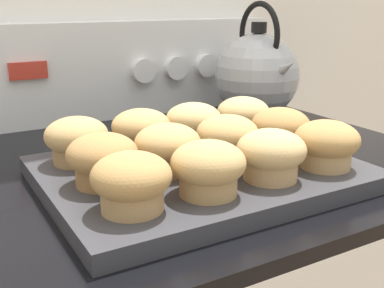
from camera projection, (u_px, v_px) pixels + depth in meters
control_panel at (112, 70)px, 0.95m from camera, size 0.72×0.07×0.19m
muffin_pan at (199, 173)px, 0.63m from camera, size 0.39×0.30×0.02m
muffin_r0_c0 at (132, 182)px, 0.48m from camera, size 0.08×0.08×0.06m
muffin_r0_c1 at (208, 168)px, 0.52m from camera, size 0.08×0.08×0.06m
muffin_r0_c2 at (271, 154)px, 0.57m from camera, size 0.08×0.08×0.06m
muffin_r0_c3 at (326, 144)px, 0.61m from camera, size 0.08×0.08×0.06m
muffin_r1_c0 at (103, 159)px, 0.55m from camera, size 0.08×0.08×0.06m
muffin_r1_c1 at (168, 148)px, 0.59m from camera, size 0.08×0.08×0.06m
muffin_r1_c2 at (227, 137)px, 0.63m from camera, size 0.08×0.08×0.06m
muffin_r1_c3 at (280, 129)px, 0.68m from camera, size 0.08×0.08×0.06m
muffin_r2_c0 at (77, 140)px, 0.62m from camera, size 0.08×0.08×0.06m
muffin_r2_c1 at (141, 130)px, 0.67m from camera, size 0.08×0.08×0.06m
muffin_r2_c2 at (194, 123)px, 0.71m from camera, size 0.08×0.08×0.06m
muffin_r2_c3 at (243, 116)px, 0.75m from camera, size 0.08×0.08×0.06m
tea_kettle at (258, 74)px, 0.94m from camera, size 0.17×0.20×0.22m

